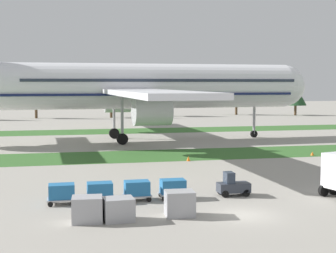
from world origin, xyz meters
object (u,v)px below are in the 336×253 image
object	(u,v)px
baggage_tug	(233,186)
cargo_dolly_second	(137,189)
airliner	(134,86)
taxiway_marker_0	(188,159)
cargo_dolly_lead	(173,187)
uld_container_2	(180,203)
cargo_dolly_fourth	(62,192)
cargo_dolly_third	(100,191)
uld_container_1	(87,209)
taxiway_marker_1	(312,153)
uld_container_0	(119,209)

from	to	relation	value
baggage_tug	cargo_dolly_second	bearing A→B (deg)	-90.00
airliner	baggage_tug	xyz separation A→B (m)	(2.42, -40.14, -7.93)
airliner	cargo_dolly_second	xyz separation A→B (m)	(-5.50, -40.16, -7.83)
taxiway_marker_0	airliner	bearing A→B (deg)	98.85
cargo_dolly_lead	uld_container_2	size ratio (longest dim) A/B	1.10
baggage_tug	uld_container_2	world-z (taller)	baggage_tug
cargo_dolly_fourth	taxiway_marker_0	xyz separation A→B (m)	(14.69, 18.47, -0.63)
cargo_dolly_third	uld_container_2	bearing A→B (deg)	44.53
airliner	uld_container_2	bearing A→B (deg)	-6.41
uld_container_1	airliner	bearing A→B (deg)	78.05
uld_container_2	taxiway_marker_1	bearing A→B (deg)	46.85
cargo_dolly_second	cargo_dolly_fourth	size ratio (longest dim) A/B	1.00
uld_container_0	airliner	bearing A→B (deg)	80.60
cargo_dolly_lead	cargo_dolly_third	xyz separation A→B (m)	(-5.80, -0.02, 0.00)
cargo_dolly_lead	taxiway_marker_0	xyz separation A→B (m)	(5.99, 18.44, -0.63)
airliner	uld_container_1	distance (m)	47.24
airliner	taxiway_marker_0	size ratio (longest dim) A/B	125.90
cargo_dolly_second	cargo_dolly_third	xyz separation A→B (m)	(-2.90, -0.01, 0.00)
cargo_dolly_third	uld_container_0	xyz separation A→B (m)	(0.84, -5.52, -0.14)
cargo_dolly_lead	uld_container_2	distance (m)	5.24
cargo_dolly_lead	uld_container_1	size ratio (longest dim) A/B	1.10
cargo_dolly_third	taxiway_marker_1	world-z (taller)	cargo_dolly_third
baggage_tug	uld_container_2	xyz separation A→B (m)	(-5.70, -5.21, 0.07)
cargo_dolly_third	cargo_dolly_fourth	bearing A→B (deg)	-90.00
baggage_tug	taxiway_marker_1	world-z (taller)	baggage_tug
airliner	uld_container_1	size ratio (longest dim) A/B	36.63
uld_container_0	uld_container_1	bearing A→B (deg)	176.54
airliner	cargo_dolly_third	distance (m)	41.78
uld_container_0	baggage_tug	bearing A→B (deg)	29.07
cargo_dolly_fourth	uld_container_1	distance (m)	5.64
cargo_dolly_second	taxiway_marker_0	world-z (taller)	cargo_dolly_second
airliner	taxiway_marker_0	world-z (taller)	airliner
cargo_dolly_lead	airliner	bearing A→B (deg)	176.12
cargo_dolly_third	taxiway_marker_1	size ratio (longest dim) A/B	4.43
baggage_tug	uld_container_0	bearing A→B (deg)	-61.10
uld_container_1	uld_container_0	bearing A→B (deg)	-3.46
cargo_dolly_fourth	uld_container_0	bearing A→B (deg)	33.97
baggage_tug	uld_container_1	xyz separation A→B (m)	(-12.06, -5.43, 0.04)
cargo_dolly_lead	cargo_dolly_third	distance (m)	5.80
baggage_tug	uld_container_0	xyz separation A→B (m)	(-9.99, -5.55, -0.03)
baggage_tug	taxiway_marker_1	bearing A→B (deg)	137.96
airliner	uld_container_2	world-z (taller)	airliner
baggage_tug	cargo_dolly_second	world-z (taller)	baggage_tug
cargo_dolly_second	taxiway_marker_0	bearing A→B (deg)	154.11
uld_container_1	uld_container_2	distance (m)	6.37
cargo_dolly_third	taxiway_marker_1	xyz separation A→B (m)	(28.42, 19.67, -0.67)
airliner	uld_container_2	xyz separation A→B (m)	(-3.28, -45.35, -7.86)
cargo_dolly_third	uld_container_1	world-z (taller)	uld_container_1
airliner	cargo_dolly_lead	xyz separation A→B (m)	(-2.60, -40.15, -7.83)
airliner	uld_container_0	xyz separation A→B (m)	(-7.57, -45.69, -7.96)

